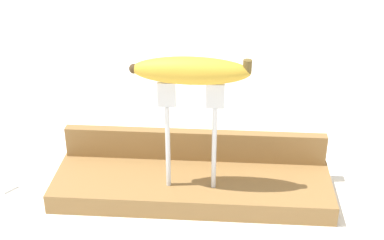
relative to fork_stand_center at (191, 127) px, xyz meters
The scene contains 5 objects.
ground_plane 0.13m from the fork_stand_center, 90.00° to the left, with size 3.00×3.00×0.00m, color white.
wooden_board 0.12m from the fork_stand_center, 90.00° to the left, with size 0.43×0.13×0.03m, color olive.
board_backstop 0.11m from the fork_stand_center, 90.00° to the left, with size 0.42×0.02×0.05m, color olive.
fork_stand_center is the anchor object (origin of this frame).
banana_raised_center 0.09m from the fork_stand_center, behind, with size 0.17×0.04×0.04m.
Camera 1 is at (0.05, -0.71, 0.50)m, focal length 51.69 mm.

